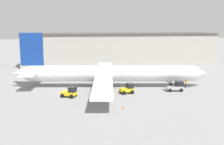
# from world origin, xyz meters

# --- Properties ---
(ground_plane) EXTENTS (400.00, 400.00, 0.00)m
(ground_plane) POSITION_xyz_m (0.00, 0.00, 0.00)
(ground_plane) COLOR gray
(terminal_building) EXTENTS (62.83, 13.09, 10.39)m
(terminal_building) POSITION_xyz_m (7.57, 34.00, 5.20)
(terminal_building) COLOR #ADA89E
(terminal_building) RESTS_ON ground_plane
(airplane) EXTENTS (41.92, 38.82, 11.56)m
(airplane) POSITION_xyz_m (-1.09, 0.15, 2.90)
(airplane) COLOR white
(airplane) RESTS_ON ground_plane
(ground_crew_worker) EXTENTS (0.36, 0.36, 1.63)m
(ground_crew_worker) POSITION_xyz_m (15.46, -3.19, 0.87)
(ground_crew_worker) COLOR #1E2338
(ground_crew_worker) RESTS_ON ground_plane
(baggage_tug) EXTENTS (3.14, 2.82, 1.97)m
(baggage_tug) POSITION_xyz_m (-8.97, -7.59, 0.91)
(baggage_tug) COLOR yellow
(baggage_tug) RESTS_ON ground_plane
(belt_loader_truck) EXTENTS (3.39, 2.16, 2.02)m
(belt_loader_truck) POSITION_xyz_m (12.22, -5.72, 0.97)
(belt_loader_truck) COLOR #B2B2B7
(belt_loader_truck) RESTS_ON ground_plane
(pushback_tug) EXTENTS (2.81, 2.32, 1.97)m
(pushback_tug) POSITION_xyz_m (2.14, -6.31, 0.91)
(pushback_tug) COLOR yellow
(pushback_tug) RESTS_ON ground_plane
(safety_cone_near) EXTENTS (0.36, 0.36, 0.55)m
(safety_cone_near) POSITION_xyz_m (-0.56, -16.36, 0.28)
(safety_cone_near) COLOR #EF590F
(safety_cone_near) RESTS_ON ground_plane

